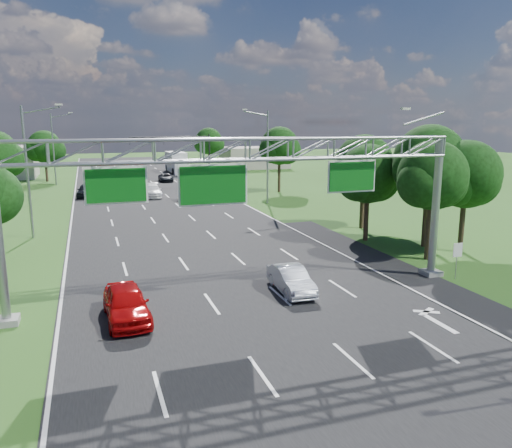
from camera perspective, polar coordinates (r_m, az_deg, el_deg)
name	(u,v)px	position (r m, az deg, el deg)	size (l,w,h in m)	color
ground	(180,228)	(42.79, -8.63, -0.44)	(220.00, 220.00, 0.00)	#295118
road	(180,228)	(42.79, -8.63, -0.44)	(18.00, 180.00, 0.02)	black
road_flare	(392,268)	(31.90, 15.28, -4.87)	(3.00, 30.00, 0.02)	black
sign_gantry	(249,162)	(24.51, -0.77, 7.10)	(23.50, 1.00, 9.56)	gray
regulatory_sign	(457,253)	(30.52, 22.03, -3.12)	(0.60, 0.08, 2.10)	gray
traffic_signal	(187,146)	(77.73, -7.91, 8.78)	(12.21, 0.24, 7.00)	black
streetlight_l_near	(29,166)	(41.58, -24.47, 6.09)	(2.97, 0.22, 10.16)	gray
streetlight_l_far	(55,145)	(76.43, -22.02, 8.32)	(2.97, 0.22, 10.16)	gray
streetlight_r_mid	(266,152)	(54.58, 1.14, 8.18)	(2.97, 0.22, 10.16)	gray
tree_cluster_right	(410,172)	(37.72, 17.15, 5.75)	(9.91, 14.60, 8.68)	#2D2116
tree_verge_lc	(45,148)	(81.58, -22.96, 7.98)	(5.76, 4.80, 7.62)	#2D2116
tree_verge_rd	(280,148)	(63.77, 2.74, 8.71)	(5.76, 4.80, 8.28)	#2D2116
tree_verge_re	(209,142)	(91.86, -5.38, 9.27)	(5.76, 4.80, 7.84)	#2D2116
building_right	(254,157)	(98.56, -0.22, 7.61)	(12.00, 9.00, 4.00)	#A29987
red_coupe	(126,303)	(23.47, -14.61, -8.77)	(1.87, 4.64, 1.58)	#AB0708
silver_sedan	(291,280)	(26.43, 4.03, -6.35)	(1.44, 4.14, 1.36)	silver
car_queue_a	(152,191)	(61.14, -11.76, 3.74)	(2.04, 5.01, 1.45)	silver
car_queue_b	(166,178)	(76.74, -10.27, 5.24)	(1.95, 4.24, 1.18)	black
car_queue_c	(86,190)	(62.95, -18.82, 3.65)	(1.89, 4.70, 1.60)	black
car_queue_d	(191,195)	(56.36, -7.41, 3.27)	(1.62, 4.64, 1.53)	silver
box_truck	(177,163)	(90.19, -9.03, 6.92)	(2.96, 9.51, 3.58)	silver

